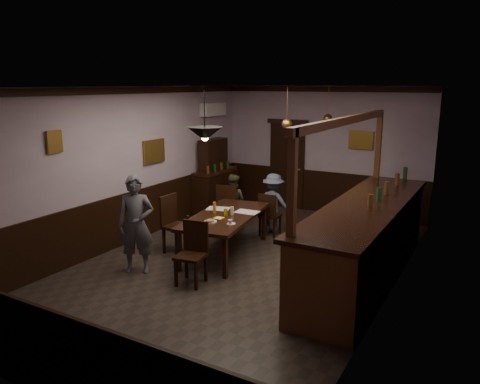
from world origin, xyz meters
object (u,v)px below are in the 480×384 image
Objects in this scene: chair_near at (193,250)px; pendant_iron at (205,134)px; dining_table at (225,218)px; chair_side at (174,221)px; person_standing at (136,224)px; pendant_brass_far at (328,119)px; chair_far_left at (228,206)px; coffee_cup at (230,222)px; soda_can at (226,212)px; person_seated_right at (273,203)px; pendant_brass_mid at (287,124)px; person_seated_left at (233,201)px; sideboard at (215,183)px; bar_counter at (366,239)px; chair_far_right at (269,213)px.

pendant_iron is (-0.09, 0.51, 1.74)m from chair_near.
chair_side is at bearing -159.50° from dining_table.
person_standing is 4.97m from pendant_brass_far.
coffee_cup is at bearing 107.73° from chair_far_left.
chair_far_left is 0.63× the size of person_standing.
pendant_iron is at bearing 4.13° from person_standing.
coffee_cup is 0.67× the size of soda_can.
person_seated_right is at bearing -167.43° from chair_far_left.
person_seated_right is 1.54× the size of pendant_brass_mid.
person_seated_left is 14.74× the size of coffee_cup.
dining_table is at bearing 135.77° from soda_can.
sideboard reaches higher than chair_far_left.
person_seated_left is at bearing 116.29° from soda_can.
bar_counter is (3.32, 1.65, -0.17)m from person_standing.
pendant_brass_mid is 1.75m from pendant_brass_far.
chair_far_left is 2.93m from pendant_brass_far.
bar_counter is 3.67m from pendant_brass_far.
dining_table is 2.88× the size of pendant_brass_far.
pendant_iron is 1.03× the size of pendant_brass_mid.
chair_far_left is at bearing 119.38° from soda_can.
pendant_brass_mid is (1.49, 1.64, 1.72)m from chair_side.
pendant_brass_far is at bearing 41.54° from person_standing.
pendant_brass_far reaches higher than person_seated_right.
person_seated_right is at bearing 86.24° from coffee_cup.
pendant_brass_far is (1.69, 3.38, 1.72)m from chair_side.
chair_far_left is at bearing -47.20° from sideboard.
chair_far_left is 8.49× the size of soda_can.
dining_table is 1.98× the size of person_seated_left.
sideboard is at bearing 153.47° from bar_counter.
chair_side reaches higher than chair_far_left.
bar_counter is at bearing -29.36° from pendant_brass_mid.
pendant_brass_mid is (1.23, 0.13, 1.74)m from chair_far_left.
person_standing is at bearing -110.07° from pendant_brass_far.
coffee_cup is at bearing -53.10° from sideboard.
sideboard reaches higher than chair_side.
bar_counter is at bearing -26.53° from sideboard.
pendant_brass_mid is (0.46, 2.10, 0.02)m from pendant_iron.
person_standing is 3.71m from bar_counter.
person_seated_right reaches higher than chair_far_left.
person_standing is 20.34× the size of coffee_cup.
bar_counter reaches higher than person_seated_left.
person_seated_left is 0.26× the size of bar_counter.
person_seated_left is at bearing 159.10° from bar_counter.
chair_far_right is 7.45× the size of soda_can.
chair_far_right is at bearing 175.63° from chair_far_left.
pendant_iron is at bearing 84.98° from chair_far_right.
sideboard is (-1.02, 0.88, 0.12)m from person_seated_left.
sideboard is at bearing -29.75° from chair_far_right.
chair_side is 13.30× the size of coffee_cup.
sideboard is at bearing 126.50° from soda_can.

